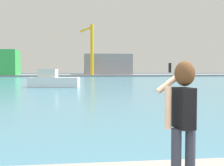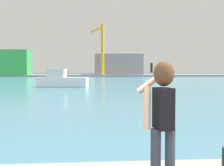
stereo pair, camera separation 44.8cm
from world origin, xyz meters
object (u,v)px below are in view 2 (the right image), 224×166
Objects in this scene: warehouse_left at (12,63)px; warehouse_right at (118,64)px; boat_moored at (62,81)px; person_photographer at (162,111)px; port_crane at (101,44)px.

warehouse_left is 33.10m from warehouse_right.
person_photographer is at bearing -73.55° from boat_moored.
warehouse_left is at bearing -167.55° from warehouse_right.
port_crane reaches higher than warehouse_left.
port_crane is (-5.87, -6.41, 6.06)m from warehouse_right.
boat_moored is at bearing -97.45° from port_crane.
warehouse_left is 27.06m from port_crane.
warehouse_right is 10.59m from port_crane.
boat_moored is 56.69m from warehouse_left.
person_photographer is 88.75m from warehouse_left.
warehouse_left reaches higher than warehouse_right.
port_crane is at bearing 91.55° from boat_moored.
boat_moored is 61.74m from warehouse_right.
warehouse_right is (32.32, 7.13, -0.39)m from warehouse_left.
person_photographer is 86.67m from port_crane.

